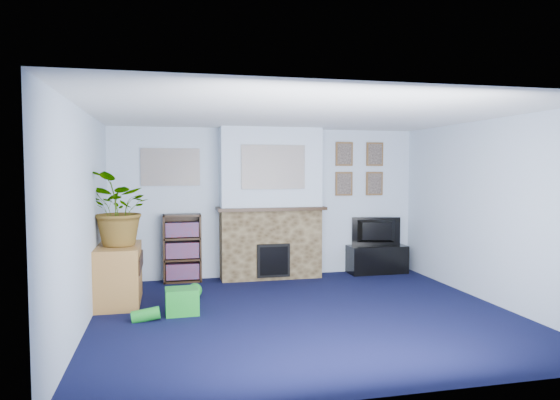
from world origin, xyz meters
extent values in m
cube|color=black|center=(0.00, 0.00, 0.00)|extent=(5.00, 4.50, 0.01)
cube|color=white|center=(0.00, 0.00, 2.40)|extent=(5.00, 4.50, 0.01)
cube|color=silver|center=(0.00, 2.25, 1.20)|extent=(5.00, 0.04, 2.40)
cube|color=silver|center=(0.00, -2.25, 1.20)|extent=(5.00, 0.04, 2.40)
cube|color=silver|center=(-2.50, 0.00, 1.20)|extent=(0.04, 4.50, 2.40)
cube|color=silver|center=(2.50, 0.00, 1.20)|extent=(0.04, 4.50, 2.40)
cube|color=brown|center=(0.00, 2.05, 0.55)|extent=(1.60, 0.40, 1.10)
cube|color=brown|center=(0.00, 2.05, 1.75)|extent=(1.60, 0.40, 1.30)
cube|color=brown|center=(0.00, 2.02, 1.12)|extent=(1.72, 0.50, 0.05)
cube|color=brown|center=(0.00, 1.84, 0.32)|extent=(0.52, 0.08, 0.52)
cube|color=brown|center=(0.00, 1.80, 0.32)|extent=(0.44, 0.02, 0.44)
cube|color=gray|center=(0.00, 1.84, 1.78)|extent=(1.00, 0.03, 0.68)
cube|color=gray|center=(-1.55, 2.23, 1.78)|extent=(0.90, 0.03, 0.58)
cube|color=brown|center=(1.30, 2.23, 2.00)|extent=(0.30, 0.03, 0.40)
cube|color=brown|center=(1.85, 2.23, 2.00)|extent=(0.30, 0.03, 0.40)
cube|color=brown|center=(1.30, 2.23, 1.50)|extent=(0.30, 0.03, 0.40)
cube|color=brown|center=(1.85, 2.23, 1.50)|extent=(0.30, 0.03, 0.40)
cube|color=black|center=(1.83, 2.03, 0.23)|extent=(0.98, 0.41, 0.46)
imported|color=black|center=(1.83, 2.05, 0.70)|extent=(0.82, 0.30, 0.47)
cube|color=black|center=(-1.39, 2.23, 0.53)|extent=(0.58, 0.02, 1.05)
cube|color=black|center=(-1.67, 2.10, 0.53)|extent=(0.03, 0.28, 1.05)
cube|color=black|center=(-1.12, 2.10, 0.53)|extent=(0.03, 0.28, 1.05)
cube|color=black|center=(-1.39, 2.10, 0.01)|extent=(0.56, 0.28, 0.03)
cube|color=black|center=(-1.39, 2.10, 0.35)|extent=(0.56, 0.28, 0.03)
cube|color=black|center=(-1.39, 2.10, 0.68)|extent=(0.56, 0.28, 0.03)
cube|color=black|center=(-1.39, 2.10, 1.04)|extent=(0.56, 0.28, 0.03)
cube|color=black|center=(-1.39, 2.09, 0.17)|extent=(0.50, 0.22, 0.24)
cube|color=black|center=(-1.39, 2.09, 0.50)|extent=(0.50, 0.22, 0.24)
cube|color=black|center=(-1.39, 2.09, 0.82)|extent=(0.50, 0.22, 0.22)
cube|color=#A06D33|center=(-2.24, 1.00, 0.35)|extent=(0.54, 0.98, 0.76)
imported|color=#26661E|center=(-2.19, 0.95, 1.25)|extent=(1.07, 1.12, 0.97)
cube|color=gold|center=(0.03, 2.00, 1.22)|extent=(0.11, 0.06, 0.15)
cylinder|color=#B2BFC6|center=(0.22, 2.00, 1.23)|extent=(0.05, 0.05, 0.16)
sphere|color=gray|center=(-0.50, 2.00, 1.22)|extent=(0.13, 0.13, 0.13)
cylinder|color=red|center=(0.65, 2.00, 1.21)|extent=(0.07, 0.07, 0.13)
cube|color=#198C26|center=(-1.45, 0.34, 0.14)|extent=(0.40, 0.33, 0.31)
sphere|color=#198C26|center=(-1.26, 1.08, 0.09)|extent=(0.20, 0.20, 0.20)
cube|color=red|center=(-2.26, 0.71, 0.11)|extent=(0.19, 0.19, 0.21)
cylinder|color=#198C26|center=(-1.87, 0.14, 0.07)|extent=(0.33, 0.15, 0.19)
camera|label=1|loc=(-1.62, -5.71, 1.76)|focal=32.00mm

